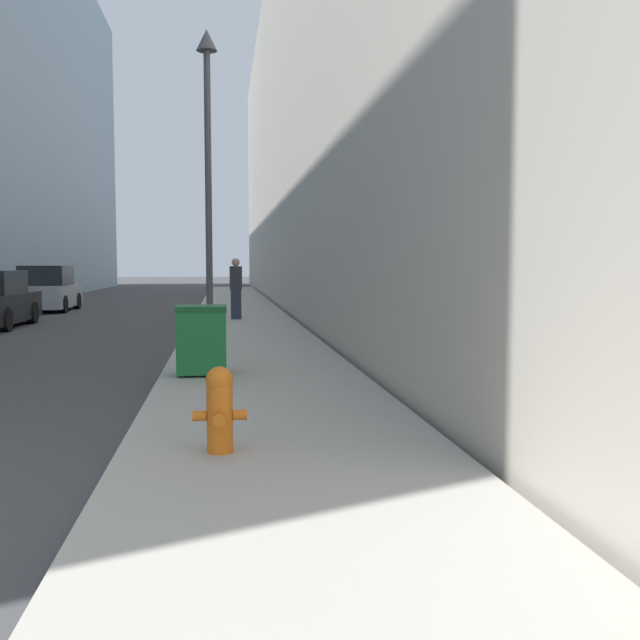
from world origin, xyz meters
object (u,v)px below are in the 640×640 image
object	(u,v)px
lamppost	(208,153)
pedestrian_on_sidewalk	(236,289)
trash_bin	(202,339)
parked_sedan_far	(47,291)
fire_hydrant	(220,407)

from	to	relation	value
lamppost	pedestrian_on_sidewalk	xyz separation A→B (m)	(0.64, 6.71, -2.95)
trash_bin	pedestrian_on_sidewalk	distance (m)	10.82
parked_sedan_far	fire_hydrant	bearing A→B (deg)	-73.29
fire_hydrant	lamppost	xyz separation A→B (m)	(-0.24, 8.53, 3.47)
fire_hydrant	pedestrian_on_sidewalk	world-z (taller)	pedestrian_on_sidewalk
trash_bin	parked_sedan_far	world-z (taller)	parked_sedan_far
parked_sedan_far	pedestrian_on_sidewalk	distance (m)	9.62
trash_bin	lamppost	world-z (taller)	lamppost
pedestrian_on_sidewalk	fire_hydrant	bearing A→B (deg)	-91.53
pedestrian_on_sidewalk	trash_bin	bearing A→B (deg)	-93.66
trash_bin	pedestrian_on_sidewalk	world-z (taller)	pedestrian_on_sidewalk
lamppost	parked_sedan_far	distance (m)	15.11
lamppost	pedestrian_on_sidewalk	distance (m)	7.36
lamppost	fire_hydrant	bearing A→B (deg)	-88.40
trash_bin	lamppost	distance (m)	5.27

